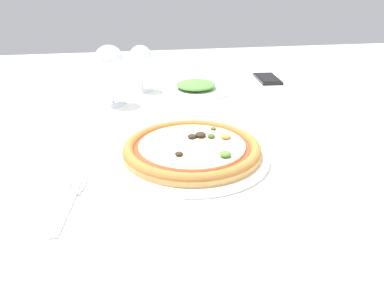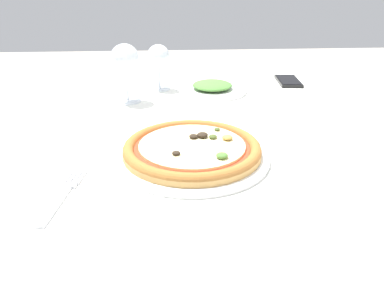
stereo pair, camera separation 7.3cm
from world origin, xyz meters
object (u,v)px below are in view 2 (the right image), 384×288
Objects in this scene: fork at (63,194)px; cell_phone at (288,81)px; pizza_plate at (192,150)px; dining_table at (239,159)px; wine_glass_far_left at (158,58)px; wine_glass_far_right at (125,60)px; side_plate at (212,88)px.

cell_phone is at bearing 49.13° from fork.
pizza_plate is 2.04× the size of cell_phone.
dining_table is 0.44m from wine_glass_far_left.
wine_glass_far_left is at bearing 53.81° from wine_glass_far_right.
cell_phone reaches higher than fork.
cell_phone reaches higher than dining_table.
wine_glass_far_right reaches higher than wine_glass_far_left.
cell_phone is (0.58, 0.68, 0.00)m from fork.
dining_table is 0.32m from side_plate.
cell_phone is at bearing 19.37° from side_plate.
wine_glass_far_left is at bearing 76.34° from fork.
wine_glass_far_right is (0.06, 0.50, 0.12)m from fork.
side_plate is (0.16, -0.04, -0.09)m from wine_glass_far_left.
wine_glass_far_right is 0.56m from cell_phone.
wine_glass_far_left is 0.45m from cell_phone.
dining_table is 3.86× the size of pizza_plate.
cell_phone is 0.29m from side_plate.
wine_glass_far_right is at bearing 113.12° from pizza_plate.
fork is 1.13× the size of cell_phone.
wine_glass_far_left is 0.19m from side_plate.
side_plate is (0.25, 0.08, -0.11)m from wine_glass_far_right.
side_plate reaches higher than dining_table.
pizza_plate is 0.46m from side_plate.
wine_glass_far_right reaches higher than dining_table.
wine_glass_far_right is at bearing -161.38° from cell_phone.
fork is at bearing -103.66° from wine_glass_far_left.
wine_glass_far_left is 0.15m from wine_glass_far_right.
wine_glass_far_right reaches higher than pizza_plate.
wine_glass_far_left reaches higher than pizza_plate.
wine_glass_far_left is (0.15, 0.62, 0.10)m from fork.
pizza_plate reaches higher than cell_phone.
pizza_plate is (-0.13, -0.15, 0.10)m from dining_table.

